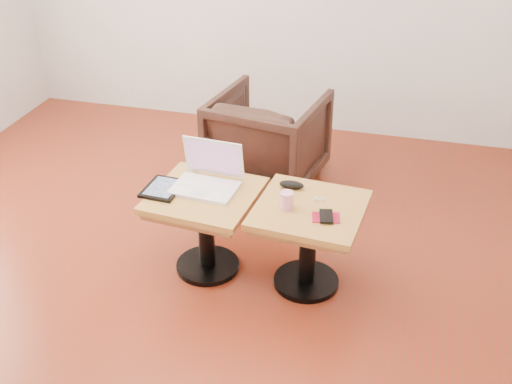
% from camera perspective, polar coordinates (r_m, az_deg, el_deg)
% --- Properties ---
extents(room_shell, '(4.52, 4.52, 2.71)m').
position_cam_1_polar(room_shell, '(3.16, -7.10, 11.95)').
color(room_shell, maroon).
rests_on(room_shell, ground).
extents(side_table_left, '(0.63, 0.63, 0.52)m').
position_cam_1_polar(side_table_left, '(3.66, -4.54, -1.81)').
color(side_table_left, black).
rests_on(side_table_left, ground).
extents(side_table_right, '(0.62, 0.62, 0.52)m').
position_cam_1_polar(side_table_right, '(3.54, 4.72, -3.11)').
color(side_table_right, black).
rests_on(side_table_right, ground).
extents(laptop, '(0.38, 0.32, 0.25)m').
position_cam_1_polar(laptop, '(3.63, -4.32, 1.24)').
color(laptop, white).
rests_on(laptop, side_table_left).
extents(tablet, '(0.21, 0.26, 0.02)m').
position_cam_1_polar(tablet, '(3.64, -8.26, 0.32)').
color(tablet, black).
rests_on(tablet, side_table_left).
extents(charging_adapter, '(0.05, 0.05, 0.03)m').
position_cam_1_polar(charging_adapter, '(3.82, -5.80, 2.10)').
color(charging_adapter, white).
rests_on(charging_adapter, side_table_left).
extents(glasses_case, '(0.14, 0.06, 0.04)m').
position_cam_1_polar(glasses_case, '(3.62, 3.19, 0.65)').
color(glasses_case, black).
rests_on(glasses_case, side_table_right).
extents(striped_cup, '(0.09, 0.09, 0.10)m').
position_cam_1_polar(striped_cup, '(3.42, 2.75, -0.75)').
color(striped_cup, '#E73D86').
rests_on(striped_cup, side_table_right).
extents(earbuds_tangle, '(0.07, 0.04, 0.01)m').
position_cam_1_polar(earbuds_tangle, '(3.52, 5.61, -0.64)').
color(earbuds_tangle, white).
rests_on(earbuds_tangle, side_table_right).
extents(phone_on_sleeve, '(0.16, 0.14, 0.02)m').
position_cam_1_polar(phone_on_sleeve, '(3.37, 6.25, -2.21)').
color(phone_on_sleeve, maroon).
rests_on(phone_on_sleeve, side_table_right).
extents(armchair, '(0.84, 0.86, 0.68)m').
position_cam_1_polar(armchair, '(4.60, 1.08, 4.72)').
color(armchair, black).
rests_on(armchair, ground).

